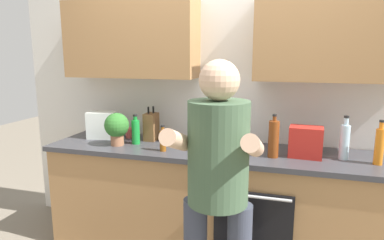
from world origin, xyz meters
name	(u,v)px	position (x,y,z in m)	size (l,w,h in m)	color
back_wall_unit	(226,73)	(0.00, 0.27, 1.50)	(4.00, 0.38, 2.50)	silver
counter	(218,202)	(0.00, 0.00, 0.45)	(2.84, 0.67, 0.90)	#A37547
person_standing	(218,181)	(0.16, -0.81, 0.96)	(0.49, 0.45, 1.63)	#383D4C
bottle_soda	(136,131)	(-0.72, -0.02, 1.01)	(0.07, 0.07, 0.25)	#198C33
bottle_water	(345,141)	(0.92, 0.01, 1.04)	(0.07, 0.07, 0.32)	silver
bottle_wine	(239,142)	(0.17, -0.08, 0.99)	(0.06, 0.06, 0.25)	#471419
bottle_syrup	(163,140)	(-0.41, -0.16, 0.99)	(0.05, 0.05, 0.21)	#8C4C14
bottle_vinegar	(274,139)	(0.43, -0.08, 1.04)	(0.08, 0.08, 0.32)	brown
bottle_juice	(379,146)	(1.13, -0.05, 1.03)	(0.06, 0.06, 0.31)	orange
cup_ceramic	(130,133)	(-0.86, 0.17, 0.94)	(0.09, 0.09, 0.09)	#BF4C47
mixing_bowl	(205,142)	(-0.12, 0.05, 0.94)	(0.27, 0.27, 0.09)	silver
knife_block	(151,127)	(-0.64, 0.14, 1.02)	(0.10, 0.14, 0.30)	brown
potted_herb	(117,127)	(-0.84, -0.10, 1.06)	(0.20, 0.20, 0.27)	#9E6647
grocery_bag_produce	(102,125)	(-1.10, 0.09, 1.02)	(0.25, 0.15, 0.24)	silver
grocery_bag_crisps	(306,142)	(0.65, -0.01, 1.01)	(0.24, 0.16, 0.23)	red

